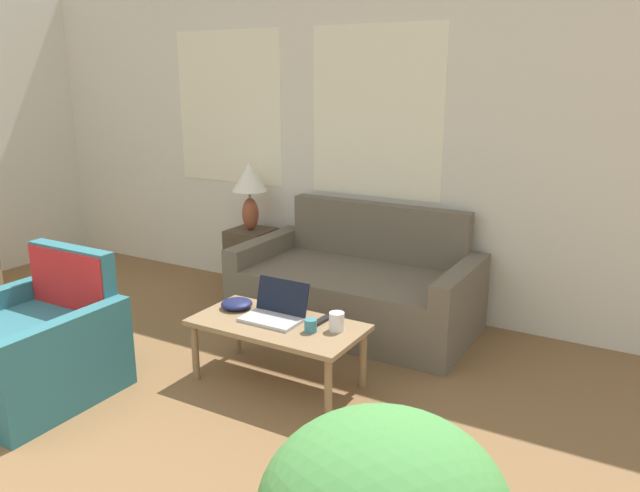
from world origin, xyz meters
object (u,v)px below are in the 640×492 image
at_px(armchair, 35,350).
at_px(table_lamp, 250,185).
at_px(couch, 359,290).
at_px(tv_remote, 322,320).
at_px(laptop, 275,311).
at_px(cup_navy, 337,321).
at_px(cup_yellow, 311,325).
at_px(coffee_table, 278,329).
at_px(snack_bowl, 237,304).

bearing_deg(armchair, table_lamp, 88.55).
height_order(couch, tv_remote, couch).
distance_m(laptop, cup_navy, 0.41).
relative_size(cup_yellow, tv_remote, 0.49).
xyz_separation_m(armchair, tv_remote, (1.41, 0.95, 0.14)).
bearing_deg(cup_yellow, coffee_table, 176.37).
bearing_deg(tv_remote, cup_navy, -26.55).
xyz_separation_m(armchair, snack_bowl, (0.83, 0.88, 0.16)).
height_order(cup_navy, tv_remote, cup_navy).
xyz_separation_m(coffee_table, cup_yellow, (0.24, -0.02, 0.08)).
relative_size(coffee_table, cup_navy, 9.52).
xyz_separation_m(table_lamp, cup_navy, (1.50, -1.21, -0.49)).
bearing_deg(cup_navy, armchair, -150.33).
height_order(couch, laptop, couch).
bearing_deg(armchair, cup_yellow, 28.98).
height_order(couch, coffee_table, couch).
relative_size(armchair, coffee_table, 0.82).
bearing_deg(laptop, tv_remote, 20.50).
bearing_deg(laptop, coffee_table, -44.85).
distance_m(table_lamp, coffee_table, 1.81).
distance_m(laptop, snack_bowl, 0.32).
relative_size(cup_navy, cup_yellow, 1.46).
xyz_separation_m(table_lamp, tv_remote, (1.36, -1.14, -0.54)).
bearing_deg(tv_remote, cup_yellow, -84.28).
bearing_deg(snack_bowl, cup_navy, 0.34).
xyz_separation_m(table_lamp, coffee_table, (1.13, -1.29, -0.59)).
height_order(table_lamp, laptop, table_lamp).
xyz_separation_m(snack_bowl, tv_remote, (0.59, 0.07, -0.02)).
height_order(snack_bowl, tv_remote, snack_bowl).
xyz_separation_m(armchair, table_lamp, (0.05, 2.09, 0.68)).
height_order(coffee_table, cup_navy, cup_navy).
relative_size(couch, cup_yellow, 23.31).
distance_m(armchair, laptop, 1.43).
bearing_deg(armchair, snack_bowl, 46.76).
relative_size(coffee_table, laptop, 2.91).
bearing_deg(cup_navy, snack_bowl, -179.66).
relative_size(couch, tv_remote, 11.42).
height_order(armchair, cup_yellow, armchair).
relative_size(cup_navy, tv_remote, 0.72).
relative_size(snack_bowl, tv_remote, 1.31).
xyz_separation_m(couch, table_lamp, (-1.13, 0.19, 0.68)).
bearing_deg(couch, coffee_table, -89.87).
xyz_separation_m(cup_yellow, tv_remote, (-0.02, 0.16, -0.03)).
distance_m(coffee_table, snack_bowl, 0.37).
bearing_deg(tv_remote, armchair, -146.02).
distance_m(cup_navy, snack_bowl, 0.72).
relative_size(laptop, cup_navy, 3.27).
bearing_deg(laptop, cup_navy, 4.54).
xyz_separation_m(cup_yellow, snack_bowl, (-0.60, 0.09, -0.01)).
bearing_deg(cup_yellow, cup_navy, 37.10).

